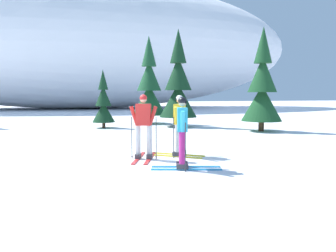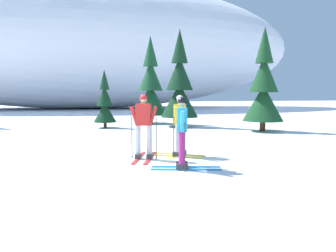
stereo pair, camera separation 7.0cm
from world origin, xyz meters
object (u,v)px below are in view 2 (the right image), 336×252
(skier_red_jacket, at_px, (144,126))
(pine_tree_center, at_px, (151,87))
(skier_cyan_jacket, at_px, (182,132))
(skier_yellow_jacket, at_px, (179,124))
(pine_tree_center_left, at_px, (105,104))
(pine_tree_far_right, at_px, (264,88))
(pine_tree_center_right, at_px, (180,86))

(skier_red_jacket, bearing_deg, pine_tree_center, 79.91)
(skier_cyan_jacket, xyz_separation_m, pine_tree_center, (1.18, 12.18, 1.26))
(skier_yellow_jacket, height_order, skier_red_jacket, skier_red_jacket)
(skier_red_jacket, xyz_separation_m, pine_tree_center_left, (-0.82, 8.79, 0.33))
(pine_tree_center, xyz_separation_m, pine_tree_far_right, (4.58, -5.16, -0.10))
(pine_tree_center_right, bearing_deg, pine_tree_center, 119.26)
(skier_red_jacket, distance_m, pine_tree_center_left, 8.83)
(skier_cyan_jacket, xyz_separation_m, skier_yellow_jacket, (0.33, 1.62, 0.03))
(skier_yellow_jacket, xyz_separation_m, pine_tree_center_right, (2.07, 8.38, 1.25))
(pine_tree_center_right, bearing_deg, skier_red_jacket, -110.06)
(pine_tree_center, bearing_deg, pine_tree_center_right, -60.74)
(skier_red_jacket, height_order, pine_tree_far_right, pine_tree_far_right)
(pine_tree_far_right, bearing_deg, skier_yellow_jacket, -135.15)
(pine_tree_center, relative_size, pine_tree_far_right, 1.05)
(pine_tree_center, relative_size, pine_tree_center_right, 0.99)
(pine_tree_center_left, bearing_deg, skier_cyan_jacket, -81.26)
(pine_tree_center_right, relative_size, pine_tree_far_right, 1.06)
(skier_red_jacket, height_order, pine_tree_center_left, pine_tree_center_left)
(pine_tree_center_right, bearing_deg, pine_tree_far_right, -41.54)
(skier_yellow_jacket, relative_size, pine_tree_center, 0.34)
(skier_red_jacket, xyz_separation_m, pine_tree_far_right, (6.50, 5.64, 1.12))
(skier_yellow_jacket, distance_m, pine_tree_far_right, 7.74)
(skier_cyan_jacket, relative_size, pine_tree_far_right, 0.35)
(pine_tree_far_right, bearing_deg, pine_tree_center_right, 138.46)
(pine_tree_center_left, height_order, pine_tree_center_right, pine_tree_center_right)
(skier_cyan_jacket, bearing_deg, pine_tree_far_right, 50.65)
(skier_yellow_jacket, distance_m, pine_tree_center, 10.67)
(skier_cyan_jacket, distance_m, skier_red_jacket, 1.57)
(skier_cyan_jacket, bearing_deg, skier_red_jacket, 118.45)
(skier_cyan_jacket, relative_size, pine_tree_center_right, 0.33)
(skier_red_jacket, distance_m, pine_tree_far_right, 8.69)
(pine_tree_center_left, distance_m, pine_tree_center, 3.52)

